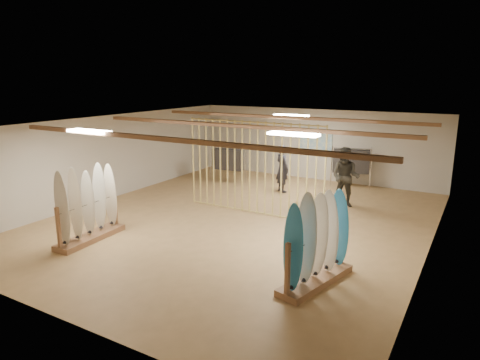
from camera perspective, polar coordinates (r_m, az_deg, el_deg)
The scene contains 16 objects.
floor at distance 12.37m, azimuth -0.00°, elevation -5.41°, with size 12.00×12.00×0.00m, color tan.
ceiling at distance 11.76m, azimuth -0.00°, elevation 7.60°, with size 12.00×12.00×0.00m, color gray.
wall_back at distance 17.35m, azimuth 10.00°, elevation 4.67°, with size 12.00×12.00×0.00m, color beige.
wall_front at distance 7.63m, azimuth -23.42°, elevation -7.72°, with size 12.00×12.00×0.00m, color beige.
wall_left at distance 15.07m, azimuth -16.71°, elevation 2.97°, with size 12.00×12.00×0.00m, color beige.
wall_right at distance 10.49m, azimuth 24.38°, elevation -2.15°, with size 12.00×12.00×0.00m, color beige.
ceiling_slats at distance 11.77m, azimuth -0.00°, elevation 7.21°, with size 9.50×6.12×0.10m, color #906341.
light_panels at distance 11.77m, azimuth -0.00°, elevation 7.31°, with size 1.20×0.35×0.06m, color white.
bamboo_partition at distance 12.67m, azimuth 1.81°, elevation 1.61°, with size 4.45×0.05×2.78m.
poster at distance 17.31m, azimuth 10.00°, elevation 5.32°, with size 1.40×0.03×0.90m, color #3884C6.
rack_left at distance 11.38m, azimuth -19.50°, elevation -4.54°, with size 0.64×2.00×1.88m.
rack_right at distance 8.66m, azimuth 10.21°, elevation -9.60°, with size 0.98×2.06×1.90m.
clothing_rack_a at distance 16.60m, azimuth -1.63°, elevation 2.75°, with size 1.30×0.46×1.40m.
clothing_rack_b at distance 16.37m, azimuth 14.61°, elevation 2.43°, with size 1.37×0.69×1.51m.
shopper_a at distance 15.28m, azimuth 5.66°, elevation 1.94°, with size 0.70×0.47×1.92m, color #27262E.
shopper_b at distance 13.85m, azimuth 13.90°, elevation 0.88°, with size 1.04×0.81×2.15m, color #2F2D25.
Camera 1 is at (5.85, -10.12, 4.02)m, focal length 32.00 mm.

